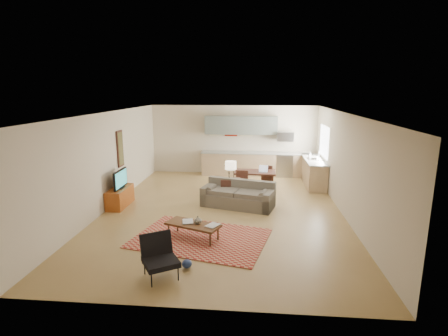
# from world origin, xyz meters

# --- Properties ---
(room) EXTENTS (9.00, 9.00, 9.00)m
(room) POSITION_xyz_m (0.00, 0.00, 1.35)
(room) COLOR #9B7944
(room) RESTS_ON ground
(kitchen_counter_back) EXTENTS (4.26, 0.64, 0.92)m
(kitchen_counter_back) POSITION_xyz_m (0.90, 4.18, 0.46)
(kitchen_counter_back) COLOR tan
(kitchen_counter_back) RESTS_ON ground
(kitchen_counter_right) EXTENTS (0.64, 2.26, 0.92)m
(kitchen_counter_right) POSITION_xyz_m (2.93, 3.00, 0.46)
(kitchen_counter_right) COLOR tan
(kitchen_counter_right) RESTS_ON ground
(kitchen_range) EXTENTS (0.62, 0.62, 0.90)m
(kitchen_range) POSITION_xyz_m (2.00, 4.18, 0.45)
(kitchen_range) COLOR #A5A8AD
(kitchen_range) RESTS_ON ground
(kitchen_microwave) EXTENTS (0.62, 0.40, 0.35)m
(kitchen_microwave) POSITION_xyz_m (2.00, 4.20, 1.55)
(kitchen_microwave) COLOR #A5A8AD
(kitchen_microwave) RESTS_ON room
(upper_cabinets) EXTENTS (2.80, 0.34, 0.70)m
(upper_cabinets) POSITION_xyz_m (0.30, 4.33, 1.95)
(upper_cabinets) COLOR slate
(upper_cabinets) RESTS_ON room
(window_right) EXTENTS (0.02, 1.40, 1.05)m
(window_right) POSITION_xyz_m (3.23, 3.00, 1.55)
(window_right) COLOR white
(window_right) RESTS_ON room
(wall_art_left) EXTENTS (0.06, 0.42, 1.10)m
(wall_art_left) POSITION_xyz_m (-3.21, 0.90, 1.55)
(wall_art_left) COLOR brown
(wall_art_left) RESTS_ON room
(triptych) EXTENTS (1.70, 0.04, 0.50)m
(triptych) POSITION_xyz_m (-0.10, 4.47, 1.75)
(triptych) COLOR beige
(triptych) RESTS_ON room
(rug) EXTENTS (3.28, 2.62, 0.02)m
(rug) POSITION_xyz_m (-0.33, -1.92, 0.01)
(rug) COLOR maroon
(rug) RESTS_ON floor
(sofa) EXTENTS (2.29, 1.47, 0.74)m
(sofa) POSITION_xyz_m (0.39, 0.37, 0.37)
(sofa) COLOR #5F584B
(sofa) RESTS_ON floor
(coffee_table) EXTENTS (1.33, 0.92, 0.37)m
(coffee_table) POSITION_xyz_m (-0.50, -1.96, 0.19)
(coffee_table) COLOR #492B15
(coffee_table) RESTS_ON floor
(book_a) EXTENTS (0.37, 0.42, 0.03)m
(book_a) POSITION_xyz_m (-0.74, -1.91, 0.38)
(book_a) COLOR maroon
(book_a) RESTS_ON coffee_table
(book_b) EXTENTS (0.50, 0.51, 0.02)m
(book_b) POSITION_xyz_m (-0.14, -1.99, 0.38)
(book_b) COLOR navy
(book_b) RESTS_ON coffee_table
(vase) EXTENTS (0.22, 0.22, 0.18)m
(vase) POSITION_xyz_m (-0.39, -1.95, 0.46)
(vase) COLOR black
(vase) RESTS_ON coffee_table
(armchair) EXTENTS (0.92, 0.92, 0.77)m
(armchair) POSITION_xyz_m (-0.78, -3.64, 0.38)
(armchair) COLOR black
(armchair) RESTS_ON floor
(tv_credenza) EXTENTS (0.45, 1.16, 0.53)m
(tv_credenza) POSITION_xyz_m (-3.01, 0.14, 0.27)
(tv_credenza) COLOR #914014
(tv_credenza) RESTS_ON floor
(tv) EXTENTS (0.09, 0.89, 0.53)m
(tv) POSITION_xyz_m (-2.96, 0.14, 0.80)
(tv) COLOR black
(tv) RESTS_ON tv_credenza
(console_table) EXTENTS (0.63, 0.45, 0.69)m
(console_table) POSITION_xyz_m (0.15, 0.87, 0.35)
(console_table) COLOR #391D15
(console_table) RESTS_ON floor
(table_lamp) EXTENTS (0.39, 0.39, 0.55)m
(table_lamp) POSITION_xyz_m (0.15, 0.87, 0.97)
(table_lamp) COLOR beige
(table_lamp) RESTS_ON console_table
(dining_table) EXTENTS (1.35, 0.80, 0.67)m
(dining_table) POSITION_xyz_m (0.87, 2.00, 0.34)
(dining_table) COLOR #391D15
(dining_table) RESTS_ON floor
(dining_chair_near) EXTENTS (0.40, 0.42, 0.79)m
(dining_chair_near) POSITION_xyz_m (0.45, 1.44, 0.40)
(dining_chair_near) COLOR #391D15
(dining_chair_near) RESTS_ON floor
(dining_chair_far) EXTENTS (0.41, 0.42, 0.79)m
(dining_chair_far) POSITION_xyz_m (1.29, 2.57, 0.39)
(dining_chair_far) COLOR #391D15
(dining_chair_far) RESTS_ON floor
(laptop) EXTENTS (0.30, 0.24, 0.21)m
(laptop) POSITION_xyz_m (1.14, 1.92, 0.78)
(laptop) COLOR #A5A8AD
(laptop) RESTS_ON dining_table
(soap_bottle) EXTENTS (0.09, 0.10, 0.19)m
(soap_bottle) POSITION_xyz_m (2.83, 3.31, 1.02)
(soap_bottle) COLOR beige
(soap_bottle) RESTS_ON kitchen_counter_right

